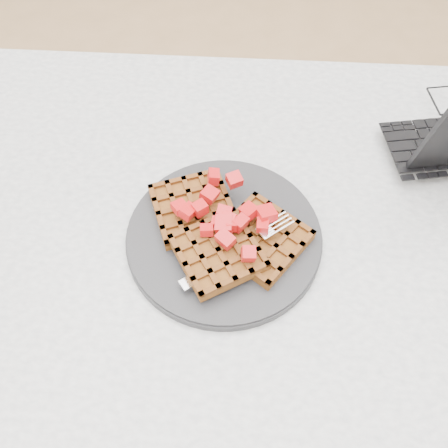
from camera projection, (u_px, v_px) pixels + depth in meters
name	position (u px, v px, depth m)	size (l,w,h in m)	color
ground	(242.00, 395.00, 1.31)	(4.00, 4.00, 0.00)	tan
table	(254.00, 285.00, 0.78)	(1.20, 0.80, 0.75)	silver
plate	(224.00, 237.00, 0.68)	(0.27, 0.27, 0.02)	black
waffles	(224.00, 232.00, 0.66)	(0.24, 0.21, 0.03)	brown
strawberry_pile	(224.00, 218.00, 0.64)	(0.15, 0.15, 0.02)	#A60005
fork	(245.00, 251.00, 0.65)	(0.02, 0.18, 0.02)	silver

